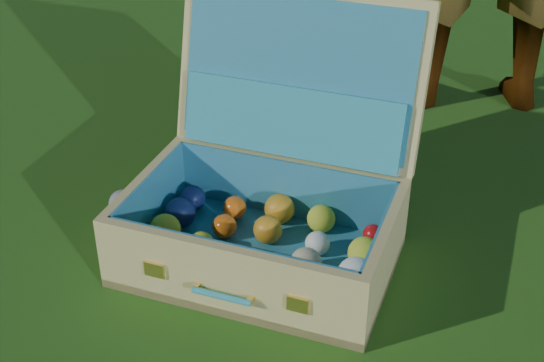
% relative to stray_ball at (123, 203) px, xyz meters
% --- Properties ---
extents(ground, '(60.00, 60.00, 0.00)m').
position_rel_stray_ball_xyz_m(ground, '(0.44, 0.01, -0.04)').
color(ground, '#215114').
rests_on(ground, ground).
extents(stray_ball, '(0.08, 0.08, 0.08)m').
position_rel_stray_ball_xyz_m(stray_ball, '(0.00, 0.00, 0.00)').
color(stray_ball, teal).
rests_on(stray_ball, ground).
extents(suitcase, '(0.67, 0.63, 0.62)m').
position_rel_stray_ball_xyz_m(suitcase, '(0.44, 0.02, 0.14)').
color(suitcase, '#D8C374').
rests_on(suitcase, ground).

